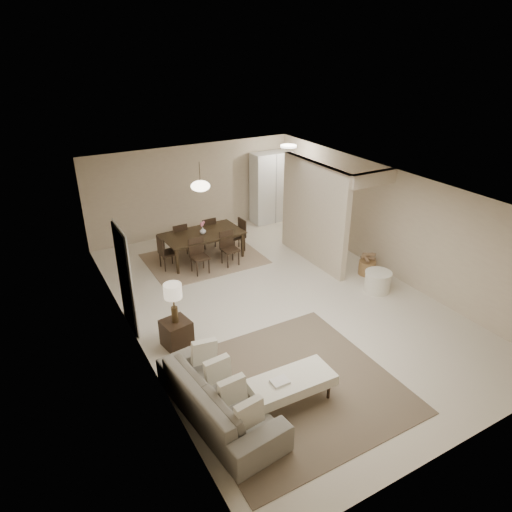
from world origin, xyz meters
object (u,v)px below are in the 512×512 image
side_table (177,333)px  round_pouf (378,281)px  ottoman_bench (292,383)px  dining_table (204,246)px  sofa (219,397)px  pantry_cabinet (271,187)px  wicker_basket (367,267)px

side_table → round_pouf: 4.59m
ottoman_bench → round_pouf: 4.06m
round_pouf → dining_table: bearing=128.9°
ottoman_bench → dining_table: size_ratio=0.67×
ottoman_bench → side_table: side_table is taller
sofa → ottoman_bench: sofa is taller
sofa → round_pouf: 4.92m
side_table → sofa: bearing=-91.5°
pantry_cabinet → wicker_basket: bearing=-87.6°
ottoman_bench → side_table: (-1.03, 2.23, -0.12)m
round_pouf → dining_table: (-2.71, 3.36, 0.12)m
pantry_cabinet → sofa: pantry_cabinet is taller
side_table → wicker_basket: size_ratio=1.30×
wicker_basket → dining_table: 4.04m
side_table → wicker_basket: side_table is taller
dining_table → round_pouf: bearing=-53.7°
ottoman_bench → wicker_basket: size_ratio=3.34×
pantry_cabinet → side_table: pantry_cabinet is taller
ottoman_bench → dining_table: 5.38m
wicker_basket → pantry_cabinet: bearing=92.4°
pantry_cabinet → sofa: (-4.80, -6.52, -0.71)m
ottoman_bench → pantry_cabinet: bearing=62.8°
pantry_cabinet → side_table: 6.65m
ottoman_bench → dining_table: dining_table is taller
sofa → pantry_cabinet: bearing=-42.8°
pantry_cabinet → round_pouf: pantry_cabinet is taller
sofa → wicker_basket: 5.51m
pantry_cabinet → wicker_basket: size_ratio=5.29×
side_table → dining_table: (1.87, 3.09, 0.09)m
ottoman_bench → round_pouf: bearing=30.2°
side_table → dining_table: dining_table is taller
sofa → dining_table: 5.37m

